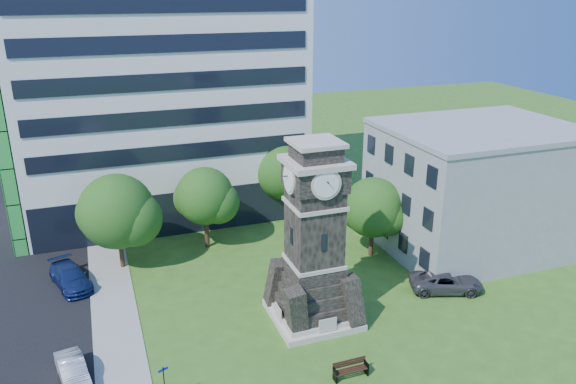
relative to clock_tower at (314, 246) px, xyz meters
name	(u,v)px	position (x,y,z in m)	size (l,w,h in m)	color
ground	(280,343)	(-3.00, -2.00, -5.28)	(160.00, 160.00, 0.00)	#325F1B
sidewalk	(117,329)	(-12.50, 3.00, -5.25)	(3.00, 70.00, 0.06)	gray
clock_tower	(314,246)	(0.00, 0.00, 0.00)	(5.40, 5.40, 12.22)	beige
office_tall	(156,63)	(-6.20, 23.84, 8.94)	(26.20, 15.11, 28.60)	white
office_low	(476,187)	(16.97, 6.00, -0.07)	(15.20, 12.20, 10.40)	#979A9D
car_street_mid	(73,371)	(-15.09, -1.45, -4.63)	(1.38, 3.95, 1.30)	#AAADB2
car_street_north	(70,277)	(-15.25, 9.94, -4.54)	(2.09, 5.13, 1.49)	navy
car_east_lot	(446,282)	(10.43, -0.02, -4.55)	(2.41, 5.24, 1.46)	#424246
park_bench	(350,368)	(-0.33, -6.39, -4.72)	(2.07, 0.55, 1.07)	black
street_sign	(164,381)	(-10.50, -5.10, -3.81)	(0.57, 0.06, 2.36)	black
tree_nw	(118,214)	(-11.35, 11.76, -0.73)	(6.38, 5.80, 7.64)	#332114
tree_nc	(206,198)	(-4.27, 13.13, -0.85)	(5.28, 4.80, 7.02)	#332114
tree_ne	(283,173)	(3.92, 17.08, -0.78)	(5.88, 5.34, 7.36)	#332114
tree_east	(374,209)	(8.07, 7.00, -1.23)	(5.35, 4.87, 6.66)	#332114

